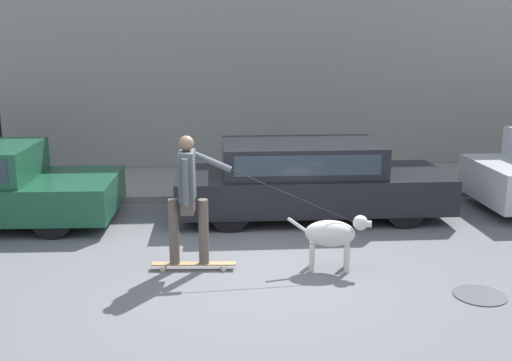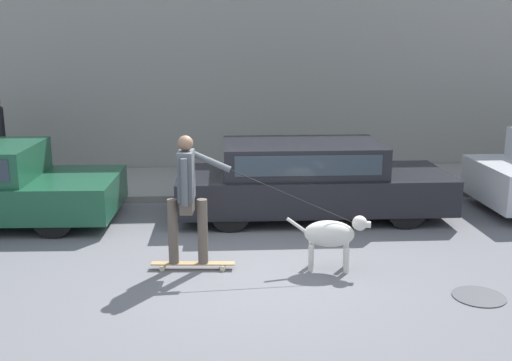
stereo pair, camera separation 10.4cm
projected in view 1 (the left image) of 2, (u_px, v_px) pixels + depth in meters
The scene contains 7 objects.
ground_plane at pixel (247, 269), 7.71m from camera, with size 36.00×36.00×0.00m, color slate.
back_wall at pixel (230, 43), 12.80m from camera, with size 32.00×0.30×5.56m.
sidewalk_curb at pixel (234, 182), 12.08m from camera, with size 30.00×2.47×0.12m.
parked_car_1 at pixel (308, 180), 9.87m from camera, with size 4.42×1.70×1.25m.
dog at pixel (333, 234), 7.61m from camera, with size 1.06×0.44×0.73m.
skateboarder at pixel (189, 195), 7.48m from camera, with size 2.66×0.53×1.74m.
manhole_cover at pixel (480, 295), 6.92m from camera, with size 0.60×0.60×0.01m.
Camera 1 is at (-0.43, -7.22, 2.92)m, focal length 42.00 mm.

